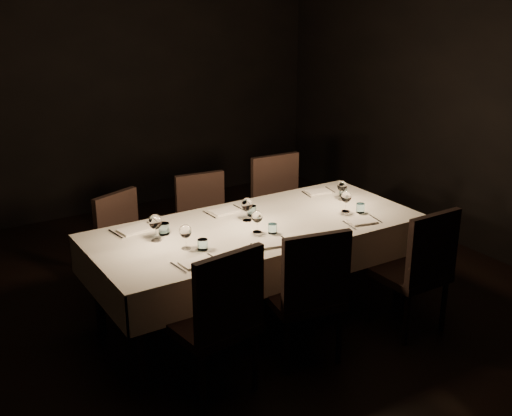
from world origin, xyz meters
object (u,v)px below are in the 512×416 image
chair_near_left (218,316)px  chair_near_center (308,290)px  chair_far_center (205,222)px  chair_far_left (127,242)px  dining_table (256,234)px  chair_far_right (281,206)px  chair_near_right (418,266)px

chair_near_left → chair_near_center: chair_near_left is taller
chair_near_center → chair_far_center: chair_near_center is taller
chair_far_left → chair_near_left: bearing=-111.5°
dining_table → chair_far_right: (0.75, 0.75, -0.14)m
chair_near_left → dining_table: bearing=-142.2°
chair_near_center → chair_far_right: (0.79, 1.48, 0.00)m
dining_table → chair_near_right: chair_near_right is taller
chair_near_left → chair_far_center: chair_near_left is taller
chair_near_right → chair_far_center: size_ratio=1.06×
dining_table → chair_near_center: chair_near_center is taller
chair_near_right → dining_table: bearing=-44.5°
chair_near_left → chair_far_center: 1.76m
chair_near_right → chair_far_left: chair_near_right is taller
chair_near_left → chair_near_center: (0.70, 0.01, -0.01)m
chair_near_left → chair_far_right: chair_near_left is taller
dining_table → chair_far_center: size_ratio=2.73×
chair_far_right → chair_near_right: bearing=-81.9°
chair_far_left → chair_far_right: chair_far_right is taller
chair_far_center → chair_near_left: bearing=-107.9°
chair_near_center → chair_far_left: (-0.69, 1.54, -0.04)m
chair_far_right → chair_near_center: bearing=-114.6°
chair_far_left → chair_far_center: 0.74m
chair_far_center → chair_far_right: chair_far_right is taller
chair_near_right → chair_far_center: (-0.87, 1.69, -0.03)m
chair_far_center → chair_near_center: bearing=-84.6°
chair_far_right → chair_far_center: bearing=175.5°
chair_near_left → chair_far_center: bearing=-122.2°
chair_near_left → chair_near_right: size_ratio=1.04×
dining_table → chair_near_left: chair_near_left is taller
chair_far_left → chair_far_center: bearing=-18.0°
chair_near_left → chair_near_right: (1.62, -0.10, -0.02)m
chair_near_left → chair_far_right: 2.10m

